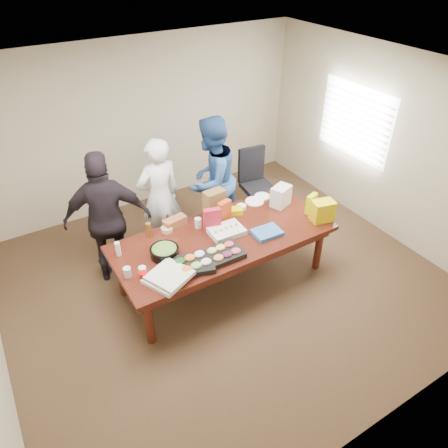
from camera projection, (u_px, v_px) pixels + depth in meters
floor at (224, 280)px, 5.71m from camera, size 5.50×5.00×0.02m
ceiling at (223, 78)px, 4.14m from camera, size 5.50×5.00×0.02m
wall_back at (142, 125)px, 6.67m from camera, size 5.50×0.04×2.70m
wall_front at (393, 342)px, 3.18m from camera, size 5.50×0.04×2.70m
wall_right at (384, 144)px, 6.09m from camera, size 0.04×5.00×2.70m
window_panel at (355, 122)px, 6.41m from camera, size 0.03×1.40×1.10m
window_blinds at (353, 122)px, 6.39m from camera, size 0.04×1.36×1.00m
conference_table at (224, 259)px, 5.49m from camera, size 2.80×1.20×0.75m
office_chair at (258, 185)px, 6.74m from camera, size 0.60×0.60×1.07m
person_center at (160, 198)px, 5.78m from camera, size 0.67×0.46×1.76m
person_right at (211, 180)px, 6.05m from camera, size 1.15×1.06×1.89m
person_left at (108, 219)px, 5.27m from camera, size 1.17×0.79×1.85m
veggie_tray at (193, 265)px, 4.77m from camera, size 0.54×0.48×0.07m
fruit_tray at (224, 254)px, 4.94m from camera, size 0.43×0.34×0.07m
sheet_cake at (226, 231)px, 5.30m from camera, size 0.44×0.34×0.07m
salad_bowl at (164, 252)px, 4.93m from camera, size 0.39×0.39×0.11m
chip_bag_blue at (267, 233)px, 5.29m from camera, size 0.37×0.28×0.05m
chip_bag_red at (212, 219)px, 5.30m from camera, size 0.23×0.14×0.31m
chip_bag_yellow at (311, 204)px, 5.64m from camera, size 0.19×0.12×0.27m
chip_bag_orange at (224, 211)px, 5.47m from camera, size 0.20×0.12×0.29m
mayo_jar at (198, 223)px, 5.39m from camera, size 0.11×0.11×0.14m
mustard_bottle at (226, 209)px, 5.63m from camera, size 0.06×0.06×0.16m
dressing_bottle at (149, 230)px, 5.21m from camera, size 0.07×0.07×0.20m
ranch_bottle at (118, 249)px, 4.91m from camera, size 0.08×0.08×0.18m
banana_bunch at (233, 211)px, 5.66m from camera, size 0.27×0.21×0.08m
bread_loaf at (175, 222)px, 5.41m from camera, size 0.33×0.18×0.12m
kraft_bag at (215, 203)px, 5.56m from camera, size 0.29×0.18×0.37m
red_cup at (144, 276)px, 4.58m from camera, size 0.10×0.10×0.11m
clear_cup_a at (143, 271)px, 4.64m from camera, size 0.10×0.10×0.12m
clear_cup_b at (127, 272)px, 4.63m from camera, size 0.10×0.10×0.12m
pizza_box_lower at (167, 278)px, 4.60m from camera, size 0.55×0.55×0.05m
pizza_box_upper at (170, 275)px, 4.57m from camera, size 0.54×0.54×0.05m
plate_a at (255, 201)px, 5.92m from camera, size 0.28×0.28×0.02m
plate_b at (262, 196)px, 6.04m from camera, size 0.26×0.26×0.01m
dip_bowl_a at (241, 207)px, 5.77m from camera, size 0.16×0.16×0.05m
dip_bowl_b at (167, 229)px, 5.34m from camera, size 0.18×0.18×0.06m
grocery_bag_white at (281, 196)px, 5.78m from camera, size 0.32×0.28×0.29m
grocery_bag_yellow at (322, 211)px, 5.48m from camera, size 0.32×0.26×0.29m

